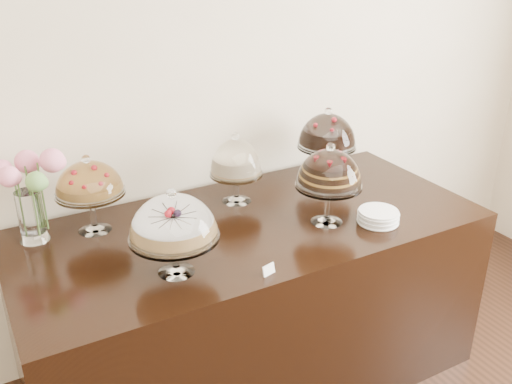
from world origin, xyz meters
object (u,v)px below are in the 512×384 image
cake_stand_cheesecake (236,160)px  cake_stand_fruit_tart (89,182)px  flower_vase (30,187)px  cake_stand_sugar_sponge (173,221)px  plate_stack (378,217)px  cake_stand_choco_layer (329,171)px  cake_stand_dark_choco (327,133)px  display_counter (251,302)px

cake_stand_cheesecake → cake_stand_fruit_tart: 0.71m
flower_vase → cake_stand_fruit_tart: bearing=-10.6°
cake_stand_sugar_sponge → plate_stack: 1.01m
cake_stand_fruit_tart → flower_vase: size_ratio=0.90×
cake_stand_sugar_sponge → cake_stand_fruit_tart: size_ratio=1.00×
cake_stand_sugar_sponge → cake_stand_cheesecake: 0.71m
cake_stand_choco_layer → cake_stand_cheesecake: 0.49m
cake_stand_dark_choco → display_counter: bearing=-156.4°
display_counter → cake_stand_fruit_tart: 1.00m
cake_stand_dark_choco → cake_stand_fruit_tart: cake_stand_dark_choco is taller
cake_stand_sugar_sponge → plate_stack: (0.99, -0.06, -0.20)m
cake_stand_sugar_sponge → cake_stand_cheesecake: cake_stand_sugar_sponge is taller
cake_stand_choco_layer → cake_stand_sugar_sponge: bearing=-175.3°
cake_stand_dark_choco → cake_stand_fruit_tart: (-1.27, 0.02, -0.02)m
cake_stand_dark_choco → plate_stack: 0.61m
display_counter → plate_stack: size_ratio=11.60×
display_counter → flower_vase: flower_vase is taller
cake_stand_choco_layer → flower_vase: 1.32m
cake_stand_choco_layer → flower_vase: bearing=157.9°
display_counter → flower_vase: size_ratio=5.38×
cake_stand_sugar_sponge → plate_stack: size_ratio=1.94×
cake_stand_fruit_tart → display_counter: bearing=-23.6°
cake_stand_choco_layer → cake_stand_fruit_tart: bearing=155.3°
cake_stand_cheesecake → cake_stand_dark_choco: (0.56, 0.02, 0.04)m
plate_stack → cake_stand_fruit_tart: bearing=154.1°
cake_stand_choco_layer → plate_stack: (0.21, -0.13, -0.23)m
cake_stand_sugar_sponge → cake_stand_cheesecake: bearing=42.6°
cake_stand_dark_choco → plate_stack: size_ratio=2.15×
display_counter → flower_vase: bearing=159.7°
cake_stand_choco_layer → cake_stand_dark_choco: size_ratio=0.97×
cake_stand_dark_choco → cake_stand_fruit_tart: 1.27m
cake_stand_fruit_tart → flower_vase: bearing=169.4°
cake_stand_cheesecake → cake_stand_dark_choco: size_ratio=0.90×
cake_stand_sugar_sponge → cake_stand_cheesecake: size_ratio=1.01×
display_counter → plate_stack: plate_stack is taller
flower_vase → plate_stack: (1.43, -0.62, -0.22)m
cake_stand_sugar_sponge → flower_vase: bearing=128.0°
display_counter → cake_stand_fruit_tart: size_ratio=5.97×
cake_stand_choco_layer → plate_stack: cake_stand_choco_layer is taller
display_counter → plate_stack: 0.77m
cake_stand_cheesecake → flower_vase: flower_vase is taller
display_counter → cake_stand_dark_choco: cake_stand_dark_choco is taller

